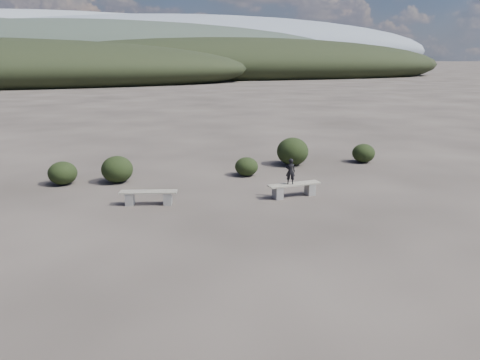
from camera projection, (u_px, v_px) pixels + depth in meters
name	position (u px, v px, depth m)	size (l,w,h in m)	color
ground	(262.00, 255.00, 12.13)	(1200.00, 1200.00, 0.00)	#312A26
bench_left	(149.00, 196.00, 16.21)	(2.01, 0.92, 0.49)	slate
bench_right	(294.00, 189.00, 17.16)	(2.03, 0.55, 0.50)	slate
seated_person	(290.00, 171.00, 16.93)	(0.35, 0.23, 0.95)	black
shrub_a	(63.00, 173.00, 18.80)	(1.14, 1.14, 0.93)	black
shrub_b	(117.00, 169.00, 19.09)	(1.28, 1.28, 1.10)	black
shrub_c	(247.00, 167.00, 20.22)	(1.01, 1.01, 0.81)	black
shrub_d	(293.00, 151.00, 22.19)	(1.50, 1.50, 1.31)	black
shrub_e	(364.00, 153.00, 22.80)	(1.10, 1.10, 0.91)	black
mountain_ridges	(78.00, 49.00, 319.40)	(500.00, 400.00, 56.00)	black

